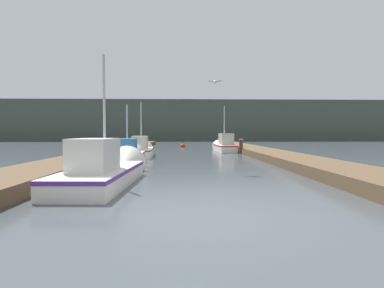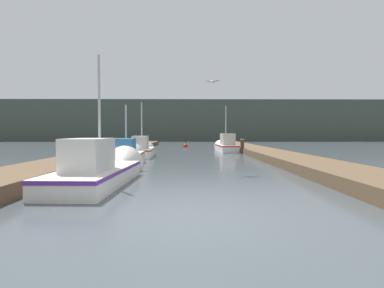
{
  "view_description": "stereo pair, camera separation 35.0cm",
  "coord_description": "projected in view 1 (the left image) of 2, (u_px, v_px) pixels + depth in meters",
  "views": [
    {
      "loc": [
        -0.33,
        -5.66,
        1.63
      ],
      "look_at": [
        0.24,
        12.92,
        0.91
      ],
      "focal_mm": 28.0,
      "sensor_mm": 36.0,
      "label": 1
    },
    {
      "loc": [
        0.02,
        -5.67,
        1.63
      ],
      "look_at": [
        0.24,
        12.92,
        0.91
      ],
      "focal_mm": 28.0,
      "sensor_mm": 36.0,
      "label": 2
    }
  ],
  "objects": [
    {
      "name": "mooring_piling_1",
      "position": [
        123.0,
        150.0,
        18.73
      ],
      "size": [
        0.23,
        0.23,
        1.04
      ],
      "color": "#473523",
      "rests_on": "ground_plane"
    },
    {
      "name": "fishing_boat_0",
      "position": [
        108.0,
        169.0,
        9.88
      ],
      "size": [
        1.92,
        5.95,
        4.61
      ],
      "rotation": [
        0.0,
        0.0,
        -0.04
      ],
      "color": "silver",
      "rests_on": "ground_plane"
    },
    {
      "name": "mooring_piling_2",
      "position": [
        229.0,
        144.0,
        28.62
      ],
      "size": [
        0.25,
        0.25,
        1.03
      ],
      "color": "#473523",
      "rests_on": "ground_plane"
    },
    {
      "name": "dock_right",
      "position": [
        260.0,
        152.0,
        21.86
      ],
      "size": [
        2.41,
        40.0,
        0.43
      ],
      "color": "brown",
      "rests_on": "ground_plane"
    },
    {
      "name": "ground_plane",
      "position": [
        200.0,
        217.0,
        5.72
      ],
      "size": [
        200.0,
        200.0,
        0.0
      ],
      "color": "#3D4449"
    },
    {
      "name": "channel_buoy",
      "position": [
        183.0,
        146.0,
        32.99
      ],
      "size": [
        0.51,
        0.51,
        1.01
      ],
      "color": "red",
      "rests_on": "ground_plane"
    },
    {
      "name": "distant_shore_ridge",
      "position": [
        184.0,
        122.0,
        62.83
      ],
      "size": [
        120.0,
        16.0,
        7.72
      ],
      "color": "#424C42",
      "rests_on": "ground_plane"
    },
    {
      "name": "mooring_piling_0",
      "position": [
        241.0,
        146.0,
        22.86
      ],
      "size": [
        0.32,
        0.32,
        1.13
      ],
      "color": "#473523",
      "rests_on": "ground_plane"
    },
    {
      "name": "fishing_boat_1",
      "position": [
        128.0,
        156.0,
        15.23
      ],
      "size": [
        1.61,
        4.67,
        3.42
      ],
      "rotation": [
        0.0,
        0.0,
        0.03
      ],
      "color": "silver",
      "rests_on": "ground_plane"
    },
    {
      "name": "seagull_lead",
      "position": [
        215.0,
        82.0,
        12.53
      ],
      "size": [
        0.56,
        0.31,
        0.12
      ],
      "rotation": [
        0.0,
        0.0,
        2.86
      ],
      "color": "white"
    },
    {
      "name": "fishing_boat_2",
      "position": [
        142.0,
        150.0,
        20.36
      ],
      "size": [
        1.73,
        5.0,
        4.1
      ],
      "rotation": [
        0.0,
        0.0,
        0.05
      ],
      "color": "silver",
      "rests_on": "ground_plane"
    },
    {
      "name": "dock_left",
      "position": [
        113.0,
        152.0,
        21.53
      ],
      "size": [
        2.41,
        40.0,
        0.43
      ],
      "color": "brown",
      "rests_on": "ground_plane"
    },
    {
      "name": "fishing_boat_3",
      "position": [
        224.0,
        146.0,
        25.73
      ],
      "size": [
        1.56,
        5.4,
        4.21
      ],
      "rotation": [
        0.0,
        0.0,
        0.05
      ],
      "color": "silver",
      "rests_on": "ground_plane"
    }
  ]
}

